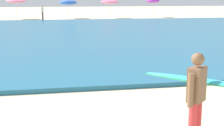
# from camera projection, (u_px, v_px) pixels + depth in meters

# --- Properties ---
(sea) EXTENTS (120.00, 28.00, 0.14)m
(sea) POSITION_uv_depth(u_px,v_px,m) (39.00, 35.00, 22.76)
(sea) COLOR #1E6084
(sea) RESTS_ON ground
(surfer_with_board) EXTENTS (1.99, 2.17, 1.73)m
(surfer_with_board) POSITION_uv_depth(u_px,v_px,m) (202.00, 90.00, 5.95)
(surfer_with_board) COLOR red
(surfer_with_board) RESTS_ON ground
(beach_umbrella_2) EXTENTS (2.26, 2.28, 2.35)m
(beach_umbrella_2) POSITION_uv_depth(u_px,v_px,m) (16.00, 1.00, 39.22)
(beach_umbrella_2) COLOR beige
(beach_umbrella_2) RESTS_ON ground
(beach_umbrella_3) EXTENTS (2.10, 2.12, 2.19)m
(beach_umbrella_3) POSITION_uv_depth(u_px,v_px,m) (68.00, 3.00, 40.30)
(beach_umbrella_3) COLOR beige
(beach_umbrella_3) RESTS_ON ground
(beach_umbrella_4) EXTENTS (2.19, 2.20, 2.17)m
(beach_umbrella_4) POSITION_uv_depth(u_px,v_px,m) (110.00, 2.00, 40.57)
(beach_umbrella_4) COLOR beige
(beach_umbrella_4) RESTS_ON ground
(beach_umbrella_5) EXTENTS (1.71, 1.73, 2.37)m
(beach_umbrella_5) POSITION_uv_depth(u_px,v_px,m) (153.00, 1.00, 42.49)
(beach_umbrella_5) COLOR beige
(beach_umbrella_5) RESTS_ON ground
(beachgoer_near_row_left) EXTENTS (0.32, 0.20, 1.58)m
(beachgoer_near_row_left) POSITION_uv_depth(u_px,v_px,m) (42.00, 12.00, 37.84)
(beachgoer_near_row_left) COLOR #383842
(beachgoer_near_row_left) RESTS_ON ground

